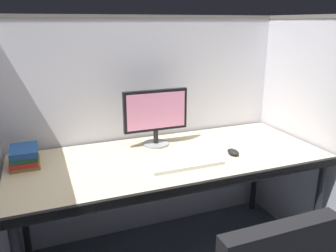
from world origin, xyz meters
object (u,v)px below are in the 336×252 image
desk (172,164)px  book_stack (24,156)px  computer_mouse (233,152)px  monitor_center (156,114)px  keyboard_main (186,164)px

desk → book_stack: bearing=166.4°
computer_mouse → book_stack: bearing=165.7°
monitor_center → desk: bearing=-85.5°
book_stack → desk: bearing=-13.6°
desk → book_stack: book_stack is taller
keyboard_main → computer_mouse: 0.35m
monitor_center → book_stack: 0.83m
monitor_center → computer_mouse: (0.39, -0.34, -0.20)m
desk → keyboard_main: 0.16m
desk → monitor_center: 0.35m
monitor_center → book_stack: size_ratio=1.90×
desk → book_stack: (-0.83, 0.20, 0.10)m
book_stack → keyboard_main: bearing=-22.1°
desk → book_stack: 0.86m
book_stack → monitor_center: bearing=2.4°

